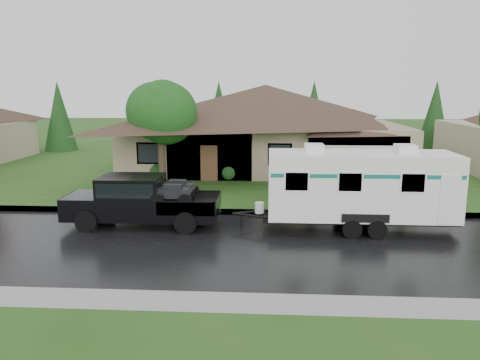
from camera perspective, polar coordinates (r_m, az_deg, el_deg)
ground at (r=18.92m, az=-3.44°, el=-5.85°), size 140.00×140.00×0.00m
road at (r=17.03m, az=-4.25°, el=-7.79°), size 140.00×8.00×0.01m
curb at (r=21.05m, az=-2.71°, el=-3.87°), size 140.00×0.50×0.15m
lawn at (r=33.48m, az=-0.37°, el=1.76°), size 140.00×26.00×0.15m
house_main at (r=31.86m, az=3.63°, el=7.63°), size 19.44×10.80×6.90m
tree_left_green at (r=26.17m, az=-9.70°, el=8.45°), size 3.67×3.67×6.08m
shrub_row at (r=27.69m, az=2.96°, el=0.98°), size 13.60×1.00×1.00m
pickup_truck at (r=19.38m, az=-12.18°, el=-2.31°), size 6.14×2.33×2.05m
travel_trailer at (r=18.87m, az=14.45°, el=-0.58°), size 7.57×2.66×3.40m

